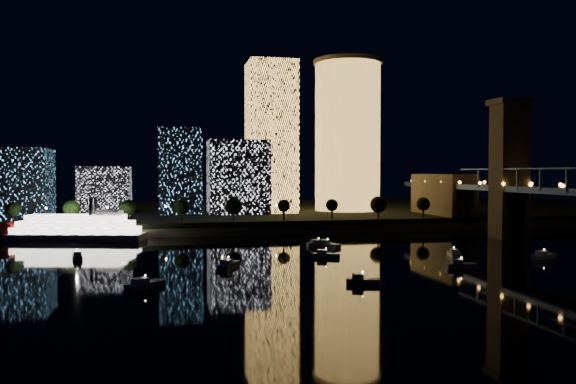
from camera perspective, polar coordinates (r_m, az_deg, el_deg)
name	(u,v)px	position (r m, az deg, el deg)	size (l,w,h in m)	color
ground	(394,268)	(143.69, 10.72, -7.55)	(520.00, 520.00, 0.00)	black
far_bank	(275,213)	(296.52, -1.34, -2.11)	(420.00, 160.00, 5.00)	black
seawall	(312,229)	(220.72, 2.43, -3.79)	(420.00, 6.00, 3.00)	#6B5E4C
tower_cylindrical	(347,135)	(280.49, 6.06, 5.74)	(34.00, 34.00, 74.00)	#FFB651
tower_rectangular	(271,137)	(264.95, -1.71, 5.56)	(22.14, 22.14, 70.45)	#FFB651
midrise_blocks	(160,178)	(256.06, -12.88, 1.36)	(112.37, 44.15, 38.72)	silver
riverboat	(70,229)	(211.74, -21.25, -3.51)	(51.76, 22.30, 15.32)	silver
motorboats	(326,258)	(151.26, 3.87, -6.73)	(132.43, 65.38, 2.78)	silver
esplanade_trees	(237,206)	(220.57, -5.20, -1.46)	(165.45, 6.98, 8.99)	black
street_lamps	(222,209)	(226.06, -6.71, -1.75)	(132.70, 0.70, 5.65)	black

